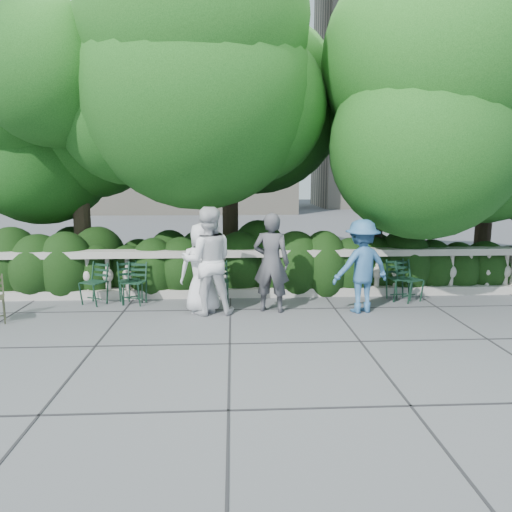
{
  "coord_description": "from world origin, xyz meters",
  "views": [
    {
      "loc": [
        -0.43,
        -7.56,
        2.48
      ],
      "look_at": [
        0.0,
        1.0,
        1.0
      ],
      "focal_mm": 32.0,
      "sensor_mm": 36.0,
      "label": 1
    }
  ],
  "objects_px": {
    "person_businessman": "(202,268)",
    "chair_f": "(414,303)",
    "person_older_blue": "(361,266)",
    "chair_b": "(133,304)",
    "chair_c": "(132,306)",
    "person_woman_grey": "(271,263)",
    "person_casual_man": "(208,261)",
    "chair_a": "(90,306)",
    "chair_d": "(219,304)",
    "chair_e": "(402,302)"
  },
  "relations": [
    {
      "from": "chair_b",
      "to": "person_businessman",
      "type": "xyz_separation_m",
      "value": [
        1.42,
        -0.57,
        0.84
      ]
    },
    {
      "from": "person_casual_man",
      "to": "person_businessman",
      "type": "bearing_deg",
      "value": -49.33
    },
    {
      "from": "chair_e",
      "to": "chair_f",
      "type": "distance_m",
      "value": 0.24
    },
    {
      "from": "chair_d",
      "to": "chair_c",
      "type": "bearing_deg",
      "value": 176.6
    },
    {
      "from": "chair_c",
      "to": "person_woman_grey",
      "type": "height_order",
      "value": "person_woman_grey"
    },
    {
      "from": "chair_a",
      "to": "chair_b",
      "type": "distance_m",
      "value": 0.83
    },
    {
      "from": "chair_d",
      "to": "chair_f",
      "type": "xyz_separation_m",
      "value": [
        3.91,
        -0.08,
        0.0
      ]
    },
    {
      "from": "chair_e",
      "to": "chair_f",
      "type": "height_order",
      "value": "same"
    },
    {
      "from": "chair_f",
      "to": "chair_b",
      "type": "bearing_deg",
      "value": 150.81
    },
    {
      "from": "chair_a",
      "to": "chair_f",
      "type": "bearing_deg",
      "value": 26.42
    },
    {
      "from": "person_older_blue",
      "to": "chair_b",
      "type": "bearing_deg",
      "value": -25.22
    },
    {
      "from": "chair_c",
      "to": "person_casual_man",
      "type": "distance_m",
      "value": 1.9
    },
    {
      "from": "chair_a",
      "to": "person_older_blue",
      "type": "distance_m",
      "value": 5.29
    },
    {
      "from": "chair_c",
      "to": "person_older_blue",
      "type": "relative_size",
      "value": 0.49
    },
    {
      "from": "person_casual_man",
      "to": "person_older_blue",
      "type": "relative_size",
      "value": 1.14
    },
    {
      "from": "chair_b",
      "to": "chair_c",
      "type": "bearing_deg",
      "value": -117.1
    },
    {
      "from": "chair_b",
      "to": "chair_c",
      "type": "distance_m",
      "value": 0.12
    },
    {
      "from": "person_casual_man",
      "to": "chair_b",
      "type": "bearing_deg",
      "value": -29.07
    },
    {
      "from": "chair_c",
      "to": "chair_d",
      "type": "distance_m",
      "value": 1.7
    },
    {
      "from": "chair_e",
      "to": "person_casual_man",
      "type": "bearing_deg",
      "value": -179.97
    },
    {
      "from": "person_casual_man",
      "to": "chair_a",
      "type": "bearing_deg",
      "value": -19.35
    },
    {
      "from": "chair_d",
      "to": "person_woman_grey",
      "type": "bearing_deg",
      "value": -31.37
    },
    {
      "from": "chair_b",
      "to": "person_casual_man",
      "type": "bearing_deg",
      "value": -49.82
    },
    {
      "from": "chair_b",
      "to": "person_woman_grey",
      "type": "bearing_deg",
      "value": -38.54
    },
    {
      "from": "person_older_blue",
      "to": "chair_c",
      "type": "bearing_deg",
      "value": -23.61
    },
    {
      "from": "person_businessman",
      "to": "chair_e",
      "type": "bearing_deg",
      "value": 178.7
    },
    {
      "from": "chair_a",
      "to": "chair_f",
      "type": "xyz_separation_m",
      "value": [
        6.43,
        -0.09,
        0.0
      ]
    },
    {
      "from": "chair_d",
      "to": "chair_f",
      "type": "relative_size",
      "value": 1.0
    },
    {
      "from": "person_older_blue",
      "to": "person_woman_grey",
      "type": "bearing_deg",
      "value": -19.85
    },
    {
      "from": "chair_c",
      "to": "chair_e",
      "type": "bearing_deg",
      "value": 13.13
    },
    {
      "from": "person_businessman",
      "to": "person_casual_man",
      "type": "relative_size",
      "value": 0.85
    },
    {
      "from": "chair_f",
      "to": "person_older_blue",
      "type": "relative_size",
      "value": 0.49
    },
    {
      "from": "chair_b",
      "to": "person_casual_man",
      "type": "xyz_separation_m",
      "value": [
        1.53,
        -0.67,
        0.98
      ]
    },
    {
      "from": "chair_b",
      "to": "person_older_blue",
      "type": "xyz_separation_m",
      "value": [
        4.35,
        -0.71,
        0.86
      ]
    },
    {
      "from": "chair_b",
      "to": "chair_d",
      "type": "height_order",
      "value": "same"
    },
    {
      "from": "chair_d",
      "to": "chair_e",
      "type": "xyz_separation_m",
      "value": [
        3.69,
        0.0,
        0.0
      ]
    },
    {
      "from": "chair_a",
      "to": "chair_d",
      "type": "height_order",
      "value": "same"
    },
    {
      "from": "chair_b",
      "to": "person_businessman",
      "type": "distance_m",
      "value": 1.74
    },
    {
      "from": "person_woman_grey",
      "to": "person_casual_man",
      "type": "height_order",
      "value": "person_casual_man"
    },
    {
      "from": "person_businessman",
      "to": "chair_f",
      "type": "bearing_deg",
      "value": 177.23
    },
    {
      "from": "person_businessman",
      "to": "person_woman_grey",
      "type": "bearing_deg",
      "value": 170.52
    },
    {
      "from": "chair_e",
      "to": "person_businessman",
      "type": "height_order",
      "value": "person_businessman"
    },
    {
      "from": "chair_c",
      "to": "person_businessman",
      "type": "xyz_separation_m",
      "value": [
        1.42,
        -0.45,
        0.84
      ]
    },
    {
      "from": "chair_e",
      "to": "chair_d",
      "type": "bearing_deg",
      "value": 171.48
    },
    {
      "from": "chair_b",
      "to": "person_woman_grey",
      "type": "distance_m",
      "value": 2.91
    },
    {
      "from": "chair_d",
      "to": "chair_f",
      "type": "distance_m",
      "value": 3.91
    },
    {
      "from": "person_woman_grey",
      "to": "person_older_blue",
      "type": "height_order",
      "value": "person_woman_grey"
    },
    {
      "from": "person_woman_grey",
      "to": "chair_d",
      "type": "bearing_deg",
      "value": -11.88
    },
    {
      "from": "chair_f",
      "to": "person_businessman",
      "type": "relative_size",
      "value": 0.5
    },
    {
      "from": "person_businessman",
      "to": "person_older_blue",
      "type": "distance_m",
      "value": 2.94
    }
  ]
}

